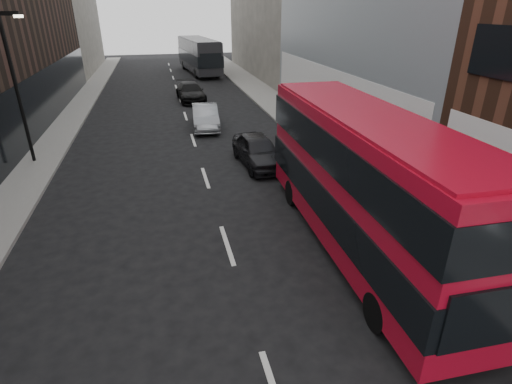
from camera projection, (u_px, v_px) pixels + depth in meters
sidewalk_right at (287, 113)px, 30.03m from camera, size 3.00×80.00×0.15m
sidewalk_left at (66, 126)px, 26.74m from camera, size 2.00×80.00×0.15m
building_left_mid at (5, 12)px, 27.48m from camera, size 5.00×24.00×14.00m
building_left_far at (66, 14)px, 47.08m from camera, size 5.00×20.00×13.00m
street_lamp at (16, 80)px, 18.79m from camera, size 1.06×0.22×7.00m
red_bus at (363, 178)px, 12.30m from camera, size 2.88×11.30×4.54m
grey_bus at (199, 55)px, 47.51m from camera, size 4.12×12.42×3.94m
car_a at (258, 150)px, 20.02m from camera, size 2.15×4.64×1.54m
car_b at (205, 117)px, 26.17m from camera, size 1.92×4.72×1.52m
car_c at (191, 92)px, 33.90m from camera, size 2.39×5.25×1.49m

